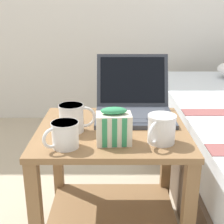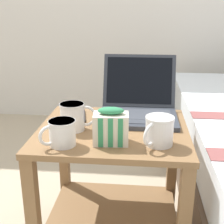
# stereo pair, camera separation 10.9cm
# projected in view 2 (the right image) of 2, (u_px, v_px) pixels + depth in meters

# --- Properties ---
(bedside_table) EXTENTS (0.58, 0.51, 0.54)m
(bedside_table) POSITION_uv_depth(u_px,v_px,m) (113.00, 172.00, 1.27)
(bedside_table) COLOR olive
(bedside_table) RESTS_ON ground_plane
(laptop) EXTENTS (0.33, 0.34, 0.24)m
(laptop) POSITION_uv_depth(u_px,v_px,m) (138.00, 105.00, 1.34)
(laptop) COLOR #333842
(laptop) RESTS_ON bedside_table
(mug_front_left) EXTENTS (0.11, 0.13, 0.10)m
(mug_front_left) POSITION_uv_depth(u_px,v_px,m) (159.00, 129.00, 1.05)
(mug_front_left) COLOR white
(mug_front_left) RESTS_ON bedside_table
(mug_front_right) EXTENTS (0.12, 0.10, 0.09)m
(mug_front_right) POSITION_uv_depth(u_px,v_px,m) (61.00, 132.00, 1.05)
(mug_front_right) COLOR white
(mug_front_right) RESTS_ON bedside_table
(mug_mid_center) EXTENTS (0.14, 0.09, 0.10)m
(mug_mid_center) POSITION_uv_depth(u_px,v_px,m) (73.00, 115.00, 1.18)
(mug_mid_center) COLOR white
(mug_mid_center) RESTS_ON bedside_table
(snack_bag) EXTENTS (0.12, 0.08, 0.13)m
(snack_bag) POSITION_uv_depth(u_px,v_px,m) (111.00, 127.00, 1.06)
(snack_bag) COLOR silver
(snack_bag) RESTS_ON bedside_table
(cell_phone) EXTENTS (0.10, 0.16, 0.01)m
(cell_phone) POSITION_uv_depth(u_px,v_px,m) (77.00, 116.00, 1.33)
(cell_phone) COLOR black
(cell_phone) RESTS_ON bedside_table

